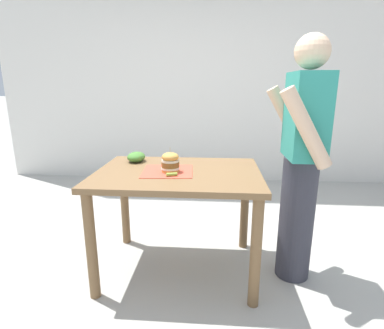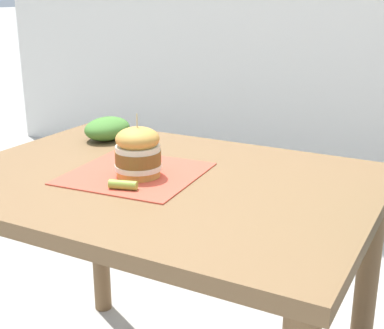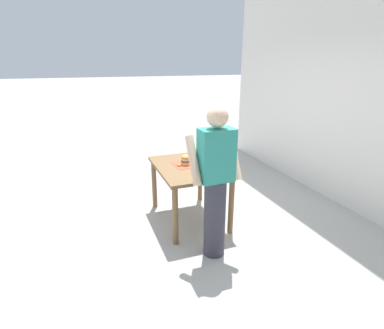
{
  "view_description": "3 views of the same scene",
  "coord_description": "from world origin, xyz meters",
  "px_view_note": "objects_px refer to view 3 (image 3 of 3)",
  "views": [
    {
      "loc": [
        2.04,
        0.26,
        1.37
      ],
      "look_at": [
        0.0,
        0.1,
        0.83
      ],
      "focal_mm": 28.0,
      "sensor_mm": 36.0,
      "label": 1
    },
    {
      "loc": [
        1.19,
        0.74,
        1.27
      ],
      "look_at": [
        0.0,
        0.1,
        0.83
      ],
      "focal_mm": 50.0,
      "sensor_mm": 36.0,
      "label": 2
    },
    {
      "loc": [
        1.27,
        3.51,
        2.1
      ],
      "look_at": [
        0.0,
        0.1,
        0.83
      ],
      "focal_mm": 28.0,
      "sensor_mm": 36.0,
      "label": 3
    }
  ],
  "objects_px": {
    "sandwich": "(186,160)",
    "diner_across_table": "(215,182)",
    "patio_table": "(189,175)",
    "pickle_spear": "(179,165)",
    "side_salad": "(197,153)"
  },
  "relations": [
    {
      "from": "sandwich",
      "to": "diner_across_table",
      "type": "distance_m",
      "value": 0.9
    },
    {
      "from": "patio_table",
      "to": "diner_across_table",
      "type": "bearing_deg",
      "value": 89.2
    },
    {
      "from": "sandwich",
      "to": "pickle_spear",
      "type": "relative_size",
      "value": 2.37
    },
    {
      "from": "pickle_spear",
      "to": "side_salad",
      "type": "height_order",
      "value": "side_salad"
    },
    {
      "from": "patio_table",
      "to": "side_salad",
      "type": "xyz_separation_m",
      "value": [
        -0.25,
        -0.37,
        0.16
      ]
    },
    {
      "from": "patio_table",
      "to": "pickle_spear",
      "type": "distance_m",
      "value": 0.2
    },
    {
      "from": "side_salad",
      "to": "diner_across_table",
      "type": "distance_m",
      "value": 1.24
    },
    {
      "from": "side_salad",
      "to": "diner_across_table",
      "type": "relative_size",
      "value": 0.11
    },
    {
      "from": "diner_across_table",
      "to": "sandwich",
      "type": "bearing_deg",
      "value": -88.65
    },
    {
      "from": "pickle_spear",
      "to": "diner_across_table",
      "type": "xyz_separation_m",
      "value": [
        -0.13,
        0.87,
        0.08
      ]
    },
    {
      "from": "patio_table",
      "to": "diner_across_table",
      "type": "distance_m",
      "value": 0.88
    },
    {
      "from": "pickle_spear",
      "to": "side_salad",
      "type": "relative_size",
      "value": 0.41
    },
    {
      "from": "patio_table",
      "to": "sandwich",
      "type": "bearing_deg",
      "value": -56.2
    },
    {
      "from": "sandwich",
      "to": "pickle_spear",
      "type": "height_order",
      "value": "sandwich"
    },
    {
      "from": "sandwich",
      "to": "side_salad",
      "type": "bearing_deg",
      "value": -131.77
    }
  ]
}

